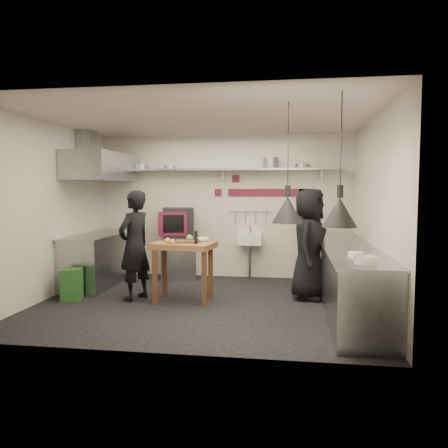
# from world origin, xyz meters

# --- Properties ---
(floor) EXTENTS (5.00, 5.00, 0.00)m
(floor) POSITION_xyz_m (0.00, 0.00, 0.00)
(floor) COLOR black
(floor) RESTS_ON ground
(ceiling) EXTENTS (5.00, 5.00, 0.00)m
(ceiling) POSITION_xyz_m (0.00, 0.00, 2.80)
(ceiling) COLOR beige
(ceiling) RESTS_ON floor
(wall_back) EXTENTS (5.00, 0.04, 2.80)m
(wall_back) POSITION_xyz_m (0.00, 2.10, 1.40)
(wall_back) COLOR silver
(wall_back) RESTS_ON floor
(wall_front) EXTENTS (5.00, 0.04, 2.80)m
(wall_front) POSITION_xyz_m (0.00, -2.10, 1.40)
(wall_front) COLOR silver
(wall_front) RESTS_ON floor
(wall_left) EXTENTS (0.04, 4.20, 2.80)m
(wall_left) POSITION_xyz_m (-2.50, 0.00, 1.40)
(wall_left) COLOR silver
(wall_left) RESTS_ON floor
(wall_right) EXTENTS (0.04, 4.20, 2.80)m
(wall_right) POSITION_xyz_m (2.50, 0.00, 1.40)
(wall_right) COLOR silver
(wall_right) RESTS_ON floor
(red_band_horiz) EXTENTS (1.70, 0.02, 0.14)m
(red_band_horiz) POSITION_xyz_m (0.95, 2.08, 1.68)
(red_band_horiz) COLOR maroon
(red_band_horiz) RESTS_ON wall_back
(red_band_vert) EXTENTS (0.14, 0.02, 1.10)m
(red_band_vert) POSITION_xyz_m (1.55, 2.08, 1.20)
(red_band_vert) COLOR maroon
(red_band_vert) RESTS_ON wall_back
(red_tile_a) EXTENTS (0.14, 0.02, 0.14)m
(red_tile_a) POSITION_xyz_m (0.25, 2.08, 1.95)
(red_tile_a) COLOR maroon
(red_tile_a) RESTS_ON wall_back
(red_tile_b) EXTENTS (0.14, 0.02, 0.14)m
(red_tile_b) POSITION_xyz_m (-0.10, 2.08, 1.68)
(red_tile_b) COLOR maroon
(red_tile_b) RESTS_ON wall_back
(back_shelf) EXTENTS (4.60, 0.34, 0.04)m
(back_shelf) POSITION_xyz_m (0.00, 1.92, 2.12)
(back_shelf) COLOR gray
(back_shelf) RESTS_ON wall_back
(shelf_bracket_left) EXTENTS (0.04, 0.06, 0.24)m
(shelf_bracket_left) POSITION_xyz_m (-1.90, 2.07, 2.02)
(shelf_bracket_left) COLOR gray
(shelf_bracket_left) RESTS_ON wall_back
(shelf_bracket_mid) EXTENTS (0.04, 0.06, 0.24)m
(shelf_bracket_mid) POSITION_xyz_m (0.00, 2.07, 2.02)
(shelf_bracket_mid) COLOR gray
(shelf_bracket_mid) RESTS_ON wall_back
(shelf_bracket_right) EXTENTS (0.04, 0.06, 0.24)m
(shelf_bracket_right) POSITION_xyz_m (1.90, 2.07, 2.02)
(shelf_bracket_right) COLOR gray
(shelf_bracket_right) RESTS_ON wall_back
(pan_far_left) EXTENTS (0.38, 0.38, 0.09)m
(pan_far_left) POSITION_xyz_m (-1.62, 1.92, 2.19)
(pan_far_left) COLOR gray
(pan_far_left) RESTS_ON back_shelf
(pan_mid_left) EXTENTS (0.29, 0.29, 0.07)m
(pan_mid_left) POSITION_xyz_m (-1.03, 1.92, 2.18)
(pan_mid_left) COLOR gray
(pan_mid_left) RESTS_ON back_shelf
(stock_pot) EXTENTS (0.37, 0.37, 0.20)m
(stock_pot) POSITION_xyz_m (0.94, 1.92, 2.24)
(stock_pot) COLOR gray
(stock_pot) RESTS_ON back_shelf
(pan_right) EXTENTS (0.32, 0.32, 0.08)m
(pan_right) POSITION_xyz_m (1.53, 1.92, 2.18)
(pan_right) COLOR gray
(pan_right) RESTS_ON back_shelf
(oven_stand) EXTENTS (0.82, 0.77, 0.80)m
(oven_stand) POSITION_xyz_m (-0.86, 1.80, 0.40)
(oven_stand) COLOR gray
(oven_stand) RESTS_ON floor
(combi_oven) EXTENTS (0.72, 0.69, 0.58)m
(combi_oven) POSITION_xyz_m (-0.85, 1.80, 1.09)
(combi_oven) COLOR black
(combi_oven) RESTS_ON oven_stand
(oven_door) EXTENTS (0.53, 0.18, 0.46)m
(oven_door) POSITION_xyz_m (-0.88, 1.51, 1.09)
(oven_door) COLOR maroon
(oven_door) RESTS_ON combi_oven
(oven_glass) EXTENTS (0.38, 0.13, 0.34)m
(oven_glass) POSITION_xyz_m (-0.86, 1.50, 1.09)
(oven_glass) COLOR black
(oven_glass) RESTS_ON oven_door
(hand_sink) EXTENTS (0.46, 0.34, 0.22)m
(hand_sink) POSITION_xyz_m (0.55, 1.92, 0.78)
(hand_sink) COLOR white
(hand_sink) RESTS_ON wall_back
(sink_tap) EXTENTS (0.03, 0.03, 0.14)m
(sink_tap) POSITION_xyz_m (0.55, 1.92, 0.96)
(sink_tap) COLOR gray
(sink_tap) RESTS_ON hand_sink
(sink_drain) EXTENTS (0.06, 0.06, 0.66)m
(sink_drain) POSITION_xyz_m (0.55, 1.88, 0.34)
(sink_drain) COLOR gray
(sink_drain) RESTS_ON floor
(utensil_rail) EXTENTS (0.90, 0.02, 0.02)m
(utensil_rail) POSITION_xyz_m (0.55, 2.06, 1.32)
(utensil_rail) COLOR gray
(utensil_rail) RESTS_ON wall_back
(counter_right) EXTENTS (0.70, 3.80, 0.90)m
(counter_right) POSITION_xyz_m (2.15, 0.00, 0.45)
(counter_right) COLOR gray
(counter_right) RESTS_ON floor
(counter_right_top) EXTENTS (0.76, 3.90, 0.03)m
(counter_right_top) POSITION_xyz_m (2.15, 0.00, 0.92)
(counter_right_top) COLOR gray
(counter_right_top) RESTS_ON counter_right
(plate_stack) EXTENTS (0.30, 0.30, 0.09)m
(plate_stack) POSITION_xyz_m (2.12, -1.59, 0.97)
(plate_stack) COLOR white
(plate_stack) RESTS_ON counter_right_top
(small_bowl_right) EXTENTS (0.22, 0.22, 0.05)m
(small_bowl_right) POSITION_xyz_m (2.10, -1.03, 0.96)
(small_bowl_right) COLOR white
(small_bowl_right) RESTS_ON counter_right_top
(counter_left) EXTENTS (0.70, 1.90, 0.90)m
(counter_left) POSITION_xyz_m (-2.15, 1.05, 0.45)
(counter_left) COLOR gray
(counter_left) RESTS_ON floor
(counter_left_top) EXTENTS (0.76, 2.00, 0.03)m
(counter_left_top) POSITION_xyz_m (-2.15, 1.05, 0.92)
(counter_left_top) COLOR gray
(counter_left_top) RESTS_ON counter_left
(extractor_hood) EXTENTS (0.78, 1.60, 0.50)m
(extractor_hood) POSITION_xyz_m (-2.10, 1.05, 2.15)
(extractor_hood) COLOR gray
(extractor_hood) RESTS_ON ceiling
(hood_duct) EXTENTS (0.28, 0.28, 0.50)m
(hood_duct) POSITION_xyz_m (-2.35, 1.05, 2.55)
(hood_duct) COLOR gray
(hood_duct) RESTS_ON ceiling
(green_bin) EXTENTS (0.37, 0.37, 0.50)m
(green_bin) POSITION_xyz_m (-2.08, -0.12, 0.25)
(green_bin) COLOR #245822
(green_bin) RESTS_ON floor
(prep_table) EXTENTS (1.00, 0.77, 0.92)m
(prep_table) POSITION_xyz_m (-0.32, 0.07, 0.46)
(prep_table) COLOR olive
(prep_table) RESTS_ON floor
(cutting_board) EXTENTS (0.39, 0.33, 0.02)m
(cutting_board) POSITION_xyz_m (-0.27, 0.06, 0.93)
(cutting_board) COLOR #54321F
(cutting_board) RESTS_ON prep_table
(pepper_mill) EXTENTS (0.05, 0.05, 0.20)m
(pepper_mill) POSITION_xyz_m (-0.09, -0.09, 1.02)
(pepper_mill) COLOR black
(pepper_mill) RESTS_ON prep_table
(lemon_a) EXTENTS (0.10, 0.10, 0.09)m
(lemon_a) POSITION_xyz_m (-0.54, -0.05, 0.96)
(lemon_a) COLOR gold
(lemon_a) RESTS_ON prep_table
(lemon_b) EXTENTS (0.08, 0.08, 0.07)m
(lemon_b) POSITION_xyz_m (-0.45, -0.09, 0.96)
(lemon_b) COLOR gold
(lemon_b) RESTS_ON prep_table
(veg_ball) EXTENTS (0.11, 0.11, 0.11)m
(veg_ball) POSITION_xyz_m (-0.26, 0.25, 0.97)
(veg_ball) COLOR #6E9745
(veg_ball) RESTS_ON prep_table
(steel_tray) EXTENTS (0.24, 0.20, 0.03)m
(steel_tray) POSITION_xyz_m (-0.60, 0.23, 0.94)
(steel_tray) COLOR gray
(steel_tray) RESTS_ON prep_table
(bowl) EXTENTS (0.21, 0.21, 0.06)m
(bowl) POSITION_xyz_m (-0.04, 0.21, 0.95)
(bowl) COLOR white
(bowl) RESTS_ON prep_table
(heat_lamp_near) EXTENTS (0.51, 0.51, 1.47)m
(heat_lamp_near) POSITION_xyz_m (1.27, -1.05, 2.06)
(heat_lamp_near) COLOR black
(heat_lamp_near) RESTS_ON ceiling
(heat_lamp_far) EXTENTS (0.50, 0.50, 1.47)m
(heat_lamp_far) POSITION_xyz_m (1.84, -1.55, 2.06)
(heat_lamp_far) COLOR black
(heat_lamp_far) RESTS_ON ceiling
(chef_left) EXTENTS (0.63, 0.74, 1.73)m
(chef_left) POSITION_xyz_m (-1.11, 0.06, 0.86)
(chef_left) COLOR black
(chef_left) RESTS_ON floor
(chef_right) EXTENTS (0.76, 0.97, 1.76)m
(chef_right) POSITION_xyz_m (1.61, 0.52, 0.88)
(chef_right) COLOR black
(chef_right) RESTS_ON floor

